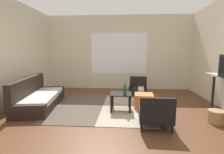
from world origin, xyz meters
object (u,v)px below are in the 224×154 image
glass_bottle (125,90)px  wicker_basket (216,117)px  ottoman_orange (144,101)px  couch (39,98)px  armchair_striped_foreground (156,114)px  coffee_table (121,97)px  armchair_by_window (138,87)px  clay_vase (224,69)px

glass_bottle → wicker_basket: (1.76, -0.47, -0.39)m
glass_bottle → wicker_basket: glass_bottle is taller
ottoman_orange → glass_bottle: (-0.47, -0.43, 0.35)m
couch → armchair_striped_foreground: 2.97m
ottoman_orange → wicker_basket: ottoman_orange is taller
coffee_table → ottoman_orange: bearing=26.5°
armchair_by_window → wicker_basket: (1.34, -2.19, -0.12)m
ottoman_orange → armchair_by_window: bearing=92.1°
coffee_table → wicker_basket: coffee_table is taller
armchair_striped_foreground → clay_vase: (1.59, 0.91, 0.73)m
clay_vase → glass_bottle: clay_vase is taller
armchair_by_window → clay_vase: bearing=-43.0°
coffee_table → glass_bottle: 0.27m
armchair_striped_foreground → wicker_basket: (1.22, 0.32, -0.14)m
armchair_by_window → ottoman_orange: (0.05, -1.29, -0.08)m
clay_vase → ottoman_orange: bearing=169.4°
couch → armchair_by_window: couch is taller
coffee_table → glass_bottle: (0.09, -0.15, 0.20)m
ottoman_orange → wicker_basket: 1.57m
glass_bottle → wicker_basket: bearing=-14.9°
clay_vase → armchair_striped_foreground: bearing=-150.4°
glass_bottle → couch: bearing=171.0°
armchair_striped_foreground → clay_vase: clay_vase is taller
couch → coffee_table: couch is taller
coffee_table → glass_bottle: bearing=-57.1°
couch → armchair_striped_foreground: (2.74, -1.14, 0.05)m
coffee_table → ottoman_orange: coffee_table is taller
couch → wicker_basket: 4.04m
armchair_striped_foreground → wicker_basket: size_ratio=2.05×
armchair_by_window → glass_bottle: glass_bottle is taller
coffee_table → armchair_by_window: 1.66m
couch → glass_bottle: size_ratio=8.03×
armchair_striped_foreground → clay_vase: 1.97m
armchair_by_window → wicker_basket: armchair_by_window is taller
clay_vase → glass_bottle: size_ratio=1.32×
armchair_by_window → armchair_striped_foreground: bearing=-87.2°
armchair_by_window → clay_vase: (1.72, -1.60, 0.75)m
couch → clay_vase: bearing=-3.1°
glass_bottle → armchair_striped_foreground: bearing=-55.3°
coffee_table → armchair_by_window: size_ratio=0.76×
armchair_striped_foreground → wicker_basket: armchair_striped_foreground is taller
clay_vase → glass_bottle: bearing=-176.9°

